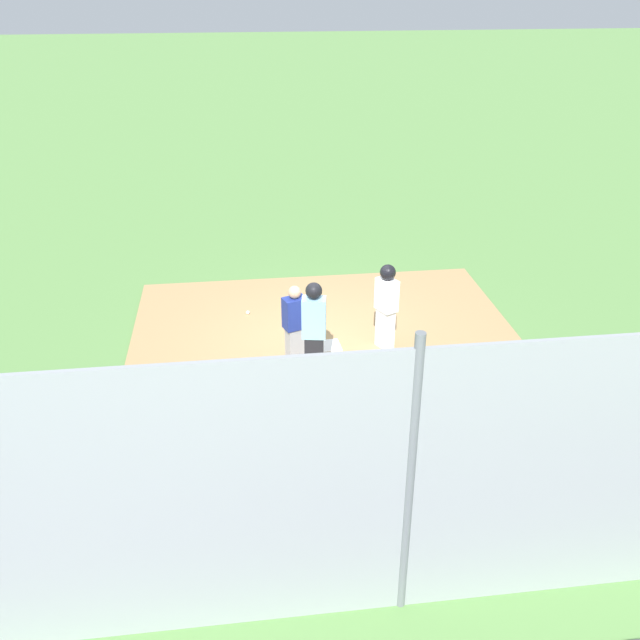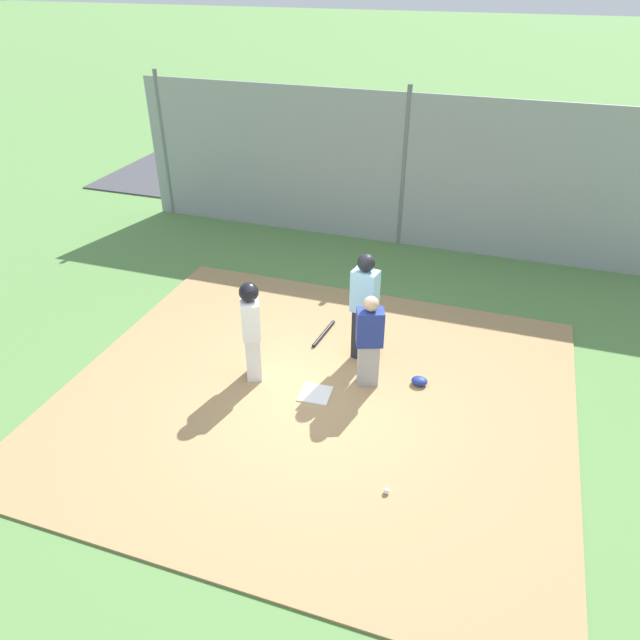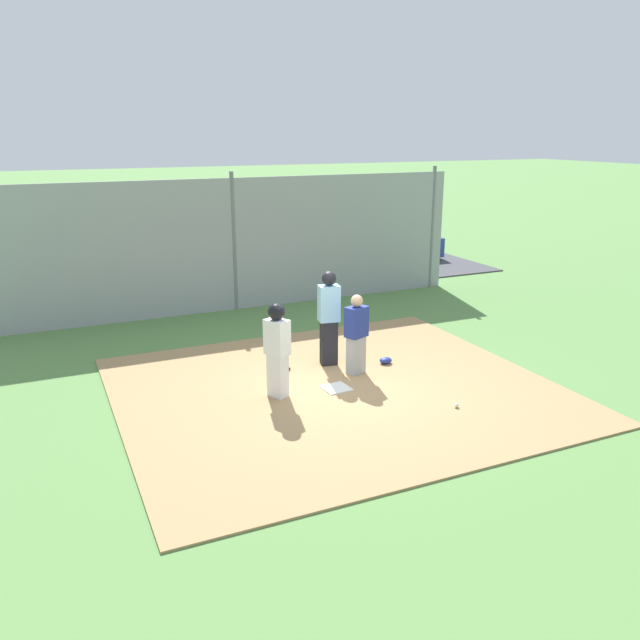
# 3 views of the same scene
# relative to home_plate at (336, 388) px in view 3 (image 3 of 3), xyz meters

# --- Properties ---
(ground_plane) EXTENTS (140.00, 140.00, 0.00)m
(ground_plane) POSITION_rel_home_plate_xyz_m (0.00, 0.00, -0.04)
(ground_plane) COLOR #5B8947
(dirt_infield) EXTENTS (7.20, 6.40, 0.03)m
(dirt_infield) POSITION_rel_home_plate_xyz_m (0.00, 0.00, -0.03)
(dirt_infield) COLOR #A88456
(dirt_infield) RESTS_ON ground_plane
(home_plate) EXTENTS (0.47, 0.47, 0.02)m
(home_plate) POSITION_rel_home_plate_xyz_m (0.00, 0.00, 0.00)
(home_plate) COLOR white
(home_plate) RESTS_ON dirt_infield
(catcher) EXTENTS (0.45, 0.38, 1.47)m
(catcher) POSITION_rel_home_plate_xyz_m (-0.64, -0.51, 0.74)
(catcher) COLOR #9E9EA3
(catcher) RESTS_ON dirt_infield
(umpire) EXTENTS (0.42, 0.32, 1.79)m
(umpire) POSITION_rel_home_plate_xyz_m (-0.39, -1.14, 0.94)
(umpire) COLOR black
(umpire) RESTS_ON dirt_infield
(runner) EXTENTS (0.40, 0.46, 1.60)m
(runner) POSITION_rel_home_plate_xyz_m (1.01, -0.12, 0.89)
(runner) COLOR silver
(runner) RESTS_ON dirt_infield
(baseball_bat) EXTENTS (0.14, 0.84, 0.06)m
(baseball_bat) POSITION_rel_home_plate_xyz_m (0.38, -1.54, 0.02)
(baseball_bat) COLOR black
(baseball_bat) RESTS_ON dirt_infield
(catcher_mask) EXTENTS (0.24, 0.20, 0.12)m
(catcher_mask) POSITION_rel_home_plate_xyz_m (-1.39, -0.72, 0.05)
(catcher_mask) COLOR navy
(catcher_mask) RESTS_ON dirt_infield
(baseball) EXTENTS (0.07, 0.07, 0.07)m
(baseball) POSITION_rel_home_plate_xyz_m (-1.41, 1.49, 0.03)
(baseball) COLOR white
(baseball) RESTS_ON dirt_infield
(backstop_fence) EXTENTS (12.00, 0.10, 3.35)m
(backstop_fence) POSITION_rel_home_plate_xyz_m (0.00, -5.70, 1.56)
(backstop_fence) COLOR #93999E
(backstop_fence) RESTS_ON ground_plane
(parking_lot) EXTENTS (18.00, 5.20, 0.04)m
(parking_lot) POSITION_rel_home_plate_xyz_m (0.00, -9.07, -0.02)
(parking_lot) COLOR #424247
(parking_lot) RESTS_ON ground_plane
(parked_car_blue) EXTENTS (4.24, 1.96, 1.28)m
(parked_car_blue) POSITION_rel_home_plate_xyz_m (-6.26, -9.57, 0.57)
(parked_car_blue) COLOR #28428C
(parked_car_blue) RESTS_ON parking_lot
(parked_car_silver) EXTENTS (4.24, 1.96, 1.28)m
(parked_car_silver) POSITION_rel_home_plate_xyz_m (-0.63, -9.40, 0.57)
(parked_car_silver) COLOR #B2B2B7
(parked_car_silver) RESTS_ON parking_lot
(parked_car_green) EXTENTS (4.38, 2.27, 1.28)m
(parked_car_green) POSITION_rel_home_plate_xyz_m (2.90, -9.62, 0.57)
(parked_car_green) COLOR #235B38
(parked_car_green) RESTS_ON parking_lot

